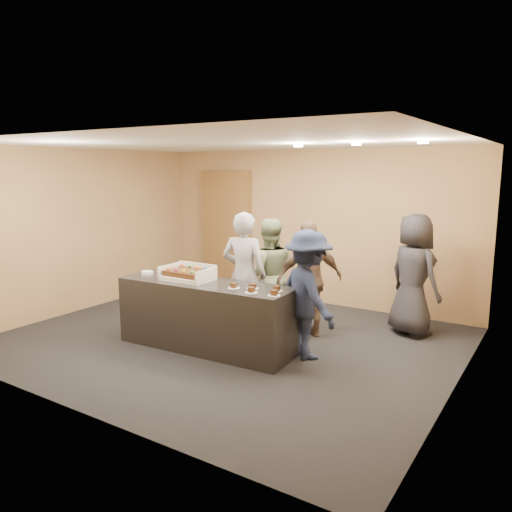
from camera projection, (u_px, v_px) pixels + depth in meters
name	position (u px, v px, depth m)	size (l,w,h in m)	color
room	(227.00, 245.00, 6.76)	(6.04, 6.00, 2.70)	black
serving_counter	(206.00, 316.00, 6.61)	(2.40, 0.70, 0.90)	black
storage_cabinet	(227.00, 231.00, 9.73)	(1.06, 0.15, 2.33)	brown
cake_box	(189.00, 276.00, 6.70)	(0.66, 0.46, 0.19)	white
sheet_cake	(187.00, 273.00, 6.67)	(0.57, 0.39, 0.11)	#391F0C
plate_stack	(147.00, 273.00, 7.05)	(0.17, 0.17, 0.04)	white
slice_a	(234.00, 286.00, 6.21)	(0.15, 0.15, 0.07)	white
slice_b	(253.00, 287.00, 6.18)	(0.15, 0.15, 0.07)	white
slice_c	(251.00, 291.00, 5.98)	(0.15, 0.15, 0.07)	white
slice_d	(277.00, 289.00, 6.06)	(0.15, 0.15, 0.07)	white
slice_e	(274.00, 294.00, 5.84)	(0.15, 0.15, 0.07)	white
person_server_grey	(244.00, 275.00, 7.02)	(0.65, 0.43, 1.79)	gray
person_sage_man	(268.00, 275.00, 7.30)	(0.81, 0.63, 1.66)	gray
person_navy_man	(308.00, 295.00, 6.24)	(1.05, 0.61, 1.63)	#19213B
person_brown_extra	(310.00, 279.00, 7.02)	(0.97, 0.41, 1.66)	brown
person_dark_suit	(414.00, 275.00, 7.11)	(0.85, 0.56, 1.75)	#222227
ceiling_spotlights	(356.00, 144.00, 6.10)	(1.72, 0.12, 0.03)	#FFEAC6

